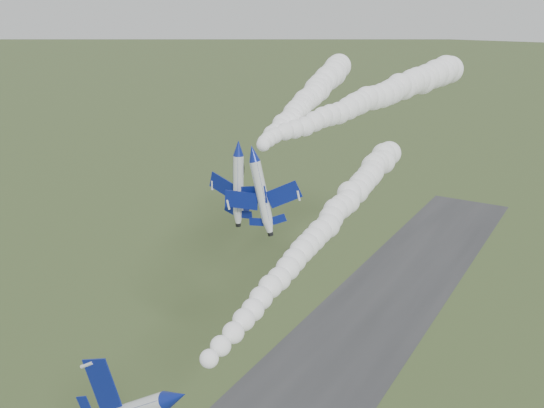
{
  "coord_description": "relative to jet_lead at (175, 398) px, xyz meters",
  "views": [
    {
      "loc": [
        39.77,
        -40.41,
        64.82
      ],
      "look_at": [
        5.13,
        18.66,
        41.46
      ],
      "focal_mm": 40.0,
      "sensor_mm": 36.0,
      "label": 1
    }
  ],
  "objects": [
    {
      "name": "jet_pair_left",
      "position": [
        -12.03,
        28.25,
        14.2
      ],
      "size": [
        9.69,
        11.47,
        2.83
      ],
      "rotation": [
        0.0,
        0.03,
        -0.15
      ],
      "color": "silver"
    },
    {
      "name": "smoke_trail_jet_lead",
      "position": [
        -4.83,
        40.23,
        2.03
      ],
      "size": [
        14.71,
        73.1,
        4.55
      ],
      "primitive_type": null,
      "rotation": [
        0.0,
        0.0,
        0.14
      ],
      "color": "white"
    },
    {
      "name": "smoke_trail_jet_pair_left",
      "position": [
        -7.87,
        65.23,
        16.03
      ],
      "size": [
        15.82,
        69.93,
        5.68
      ],
      "primitive_type": null,
      "rotation": [
        0.0,
        0.0,
        -0.15
      ],
      "color": "white"
    },
    {
      "name": "jet_lead",
      "position": [
        0.0,
        0.0,
        0.0
      ],
      "size": [
        6.32,
        14.01,
        9.98
      ],
      "rotation": [
        0.0,
        1.03,
        0.14
      ],
      "color": "silver"
    },
    {
      "name": "jet_pair_right",
      "position": [
        -9.33,
        27.43,
        14.04
      ],
      "size": [
        9.77,
        11.58,
        3.36
      ],
      "rotation": [
        0.0,
        -0.21,
        0.3
      ],
      "color": "silver"
    },
    {
      "name": "smoke_trail_jet_pair_right",
      "position": [
        -17.42,
        58.28,
        16.08
      ],
      "size": [
        22.02,
        57.3,
        5.11
      ],
      "primitive_type": null,
      "rotation": [
        0.0,
        0.0,
        0.3
      ],
      "color": "white"
    }
  ]
}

